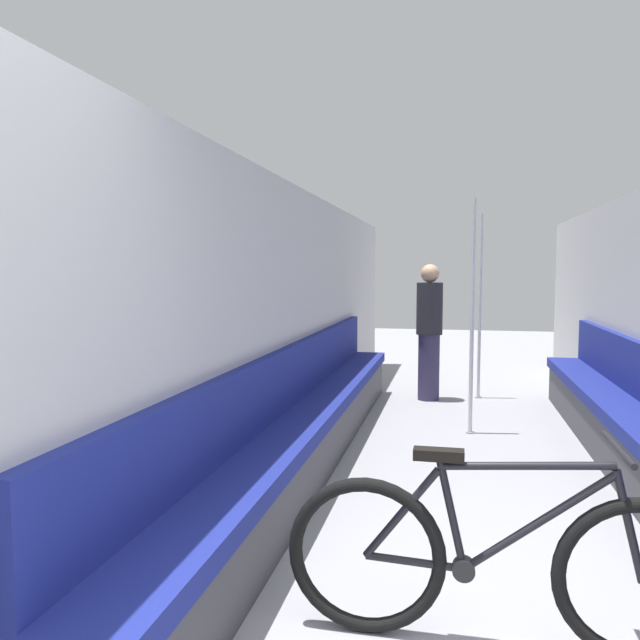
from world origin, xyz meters
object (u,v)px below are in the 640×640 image
(grab_pole_near, at_px, (472,320))
(bicycle, at_px, (497,563))
(passenger_standing, at_px, (429,330))
(grab_pole_far, at_px, (480,309))
(bench_seat_row_left, at_px, (309,426))

(grab_pole_near, bearing_deg, bicycle, -89.60)
(passenger_standing, bearing_deg, grab_pole_far, -22.82)
(bench_seat_row_left, relative_size, bicycle, 3.62)
(grab_pole_near, height_order, passenger_standing, grab_pole_near)
(bench_seat_row_left, height_order, grab_pole_far, grab_pole_far)
(bench_seat_row_left, distance_m, grab_pole_far, 3.35)
(bicycle, distance_m, passenger_standing, 4.84)
(bench_seat_row_left, xyz_separation_m, passenger_standing, (0.78, 2.75, 0.49))
(bicycle, bearing_deg, bench_seat_row_left, 137.78)
(bicycle, height_order, grab_pole_far, grab_pole_far)
(bench_seat_row_left, xyz_separation_m, bicycle, (1.24, -2.05, 0.03))
(bench_seat_row_left, distance_m, bicycle, 2.40)
(bench_seat_row_left, relative_size, grab_pole_near, 2.87)
(bicycle, height_order, grab_pole_near, grab_pole_near)
(bicycle, relative_size, grab_pole_far, 0.79)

